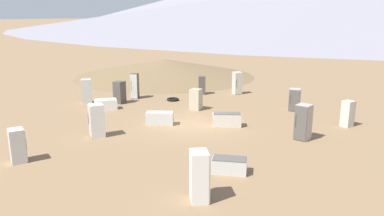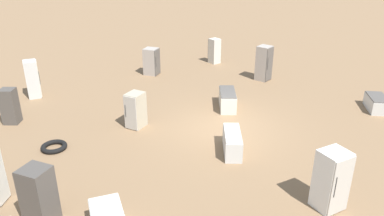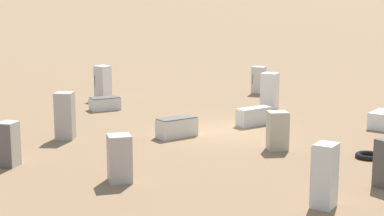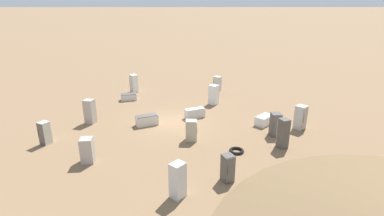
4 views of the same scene
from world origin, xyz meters
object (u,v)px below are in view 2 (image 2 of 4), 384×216
(discarded_fridge_0, at_px, (33,79))
(discarded_fridge_9, at_px, (227,100))
(discarded_fridge_5, at_px, (136,110))
(discarded_fridge_6, at_px, (377,103))
(discarded_fridge_3, at_px, (214,51))
(discarded_fridge_7, at_px, (331,180))
(discarded_fridge_13, at_px, (10,106))
(discarded_fridge_15, at_px, (232,142))
(discarded_fridge_2, at_px, (152,61))
(scrap_tire, at_px, (54,147))
(discarded_fridge_10, at_px, (38,195))
(discarded_fridge_8, at_px, (264,63))

(discarded_fridge_0, distance_m, discarded_fridge_9, 9.25)
(discarded_fridge_5, bearing_deg, discarded_fridge_6, -143.28)
(discarded_fridge_3, relative_size, discarded_fridge_7, 0.86)
(discarded_fridge_9, bearing_deg, discarded_fridge_13, -169.51)
(discarded_fridge_9, height_order, discarded_fridge_15, discarded_fridge_9)
(discarded_fridge_0, relative_size, discarded_fridge_2, 1.21)
(discarded_fridge_13, bearing_deg, discarded_fridge_15, -104.76)
(discarded_fridge_3, distance_m, discarded_fridge_7, 14.11)
(discarded_fridge_6, height_order, discarded_fridge_15, discarded_fridge_15)
(discarded_fridge_3, bearing_deg, discarded_fridge_9, -124.99)
(discarded_fridge_7, relative_size, discarded_fridge_9, 0.99)
(discarded_fridge_7, bearing_deg, scrap_tire, -48.41)
(discarded_fridge_6, bearing_deg, discarded_fridge_0, -177.28)
(discarded_fridge_10, bearing_deg, discarded_fridge_5, 5.38)
(discarded_fridge_6, bearing_deg, discarded_fridge_9, -173.76)
(discarded_fridge_0, height_order, discarded_fridge_13, discarded_fridge_0)
(discarded_fridge_2, relative_size, discarded_fridge_10, 0.92)
(discarded_fridge_2, xyz_separation_m, discarded_fridge_10, (11.86, 3.50, 0.06))
(discarded_fridge_2, distance_m, discarded_fridge_5, 6.64)
(discarded_fridge_0, distance_m, discarded_fridge_2, 6.31)
(discarded_fridge_5, bearing_deg, discarded_fridge_10, 100.41)
(discarded_fridge_10, height_order, scrap_tire, discarded_fridge_10)
(discarded_fridge_3, bearing_deg, discarded_fridge_15, -126.56)
(discarded_fridge_10, bearing_deg, discarded_fridge_15, -33.78)
(discarded_fridge_5, bearing_deg, discarded_fridge_2, -62.18)
(discarded_fridge_5, distance_m, discarded_fridge_6, 10.56)
(discarded_fridge_6, distance_m, discarded_fridge_7, 8.05)
(discarded_fridge_3, height_order, discarded_fridge_5, discarded_fridge_3)
(discarded_fridge_13, bearing_deg, discarded_fridge_3, -45.60)
(discarded_fridge_9, distance_m, discarded_fridge_10, 9.36)
(discarded_fridge_2, xyz_separation_m, discarded_fridge_15, (6.37, 6.93, -0.36))
(discarded_fridge_3, height_order, discarded_fridge_13, discarded_fridge_3)
(discarded_fridge_6, height_order, discarded_fridge_10, discarded_fridge_10)
(discarded_fridge_7, bearing_deg, discarded_fridge_2, -90.74)
(discarded_fridge_0, relative_size, discarded_fridge_9, 1.02)
(discarded_fridge_7, xyz_separation_m, discarded_fridge_9, (-5.43, -4.87, -0.49))
(discarded_fridge_2, bearing_deg, discarded_fridge_3, 141.21)
(discarded_fridge_8, bearing_deg, discarded_fridge_0, -38.38)
(discarded_fridge_9, height_order, discarded_fridge_13, discarded_fridge_13)
(discarded_fridge_0, xyz_separation_m, discarded_fridge_7, (2.84, 13.74, -0.02))
(discarded_fridge_5, bearing_deg, discarded_fridge_9, -125.95)
(discarded_fridge_7, relative_size, discarded_fridge_13, 1.19)
(discarded_fridge_2, height_order, discarded_fridge_9, discarded_fridge_2)
(discarded_fridge_5, height_order, discarded_fridge_15, discarded_fridge_5)
(discarded_fridge_9, bearing_deg, discarded_fridge_2, 129.83)
(discarded_fridge_9, relative_size, discarded_fridge_13, 1.20)
(discarded_fridge_3, xyz_separation_m, discarded_fridge_5, (9.55, 0.36, -0.04))
(discarded_fridge_5, relative_size, discarded_fridge_15, 0.85)
(discarded_fridge_5, distance_m, scrap_tire, 3.33)
(discarded_fridge_6, bearing_deg, discarded_fridge_8, 145.44)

